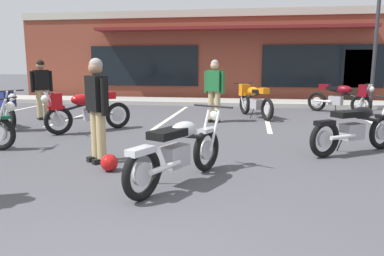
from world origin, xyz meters
The scene contains 14 objects.
ground_plane centered at (0.00, 3.98, 0.00)m, with size 80.00×80.00×0.00m, color #47474C.
sidewalk_kerb centered at (0.00, 12.35, 0.07)m, with size 22.00×1.80×0.14m, color #A8A59E.
brick_storefront_building centered at (0.00, 16.46, 1.88)m, with size 18.60×6.46×3.76m.
painted_stall_lines centered at (0.00, 8.75, 0.00)m, with size 14.05×4.80×0.01m.
motorcycle_foreground_classic centered at (0.02, 2.57, 0.46)m, with size 1.16×1.97×0.98m.
motorcycle_red_sportbike centered at (2.81, 4.75, 0.46)m, with size 1.82×1.44×0.98m.
motorcycle_silver_naked centered at (1.01, 9.00, 0.53)m, with size 1.21×1.94×0.98m.
motorcycle_blue_standard centered at (-2.88, 5.92, 0.53)m, with size 1.65×1.65×0.98m.
motorcycle_cream_vintage centered at (3.78, 10.23, 0.53)m, with size 1.81×1.45×0.98m.
person_in_black_shirt centered at (-4.88, 7.51, 0.95)m, with size 0.49×0.50×1.68m.
person_in_shorts_foreground centered at (-0.05, 7.82, 0.95)m, with size 0.59×0.38×1.68m.
person_by_back_row centered at (-1.48, 3.44, 0.95)m, with size 0.52×0.47×1.68m.
helmet_on_pavement centered at (-1.12, 2.96, 0.13)m, with size 0.26×0.26×0.26m.
parking_lot_lamp_post centered at (4.95, 11.15, 3.36)m, with size 0.24×0.76×5.24m.
Camera 1 is at (0.96, -2.14, 1.61)m, focal length 34.78 mm.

